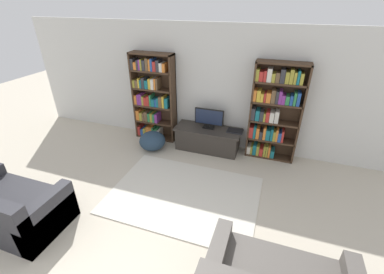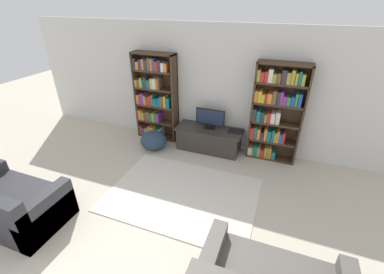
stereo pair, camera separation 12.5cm
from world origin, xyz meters
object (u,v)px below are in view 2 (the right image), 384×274
object	(u,v)px
laptop	(236,132)
bookshelf_right	(275,113)
couch_left_sectional	(11,205)
beanbag_ottoman	(153,140)
bookshelf_left	(155,97)
tv_stand	(209,139)
television	(210,118)

from	to	relation	value
laptop	bookshelf_right	bearing A→B (deg)	8.02
bookshelf_right	couch_left_sectional	size ratio (longest dim) A/B	1.29
couch_left_sectional	beanbag_ottoman	size ratio (longest dim) A/B	2.67
couch_left_sectional	beanbag_ottoman	world-z (taller)	couch_left_sectional
laptop	couch_left_sectional	size ratio (longest dim) A/B	0.22
bookshelf_left	couch_left_sectional	bearing A→B (deg)	-103.22
bookshelf_right	tv_stand	bearing A→B (deg)	-172.89
laptop	beanbag_ottoman	world-z (taller)	laptop
bookshelf_left	bookshelf_right	bearing A→B (deg)	-0.01
bookshelf_left	television	size ratio (longest dim) A/B	3.17
television	bookshelf_left	bearing A→B (deg)	175.60
bookshelf_right	beanbag_ottoman	distance (m)	2.63
television	couch_left_sectional	bearing A→B (deg)	-124.42
bookshelf_right	laptop	bearing A→B (deg)	-171.98
television	laptop	world-z (taller)	television
television	beanbag_ottoman	bearing A→B (deg)	-158.49
couch_left_sectional	bookshelf_left	bearing A→B (deg)	76.78
bookshelf_right	tv_stand	distance (m)	1.49
bookshelf_right	beanbag_ottoman	world-z (taller)	bookshelf_right
bookshelf_right	couch_left_sectional	world-z (taller)	bookshelf_right
television	laptop	xyz separation A→B (m)	(0.58, 0.01, -0.21)
beanbag_ottoman	tv_stand	bearing A→B (deg)	19.15
tv_stand	beanbag_ottoman	distance (m)	1.23
bookshelf_left	tv_stand	world-z (taller)	bookshelf_left
beanbag_ottoman	bookshelf_right	bearing A→B (deg)	12.99
tv_stand	laptop	world-z (taller)	laptop
bookshelf_left	bookshelf_right	size ratio (longest dim) A/B	1.00
bookshelf_left	tv_stand	xyz separation A→B (m)	(1.37, -0.16, -0.75)
bookshelf_right	television	xyz separation A→B (m)	(-1.28, -0.10, -0.28)
couch_left_sectional	beanbag_ottoman	xyz separation A→B (m)	(0.96, 2.63, -0.09)
tv_stand	television	distance (m)	0.48
tv_stand	beanbag_ottoman	xyz separation A→B (m)	(-1.16, -0.40, -0.05)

